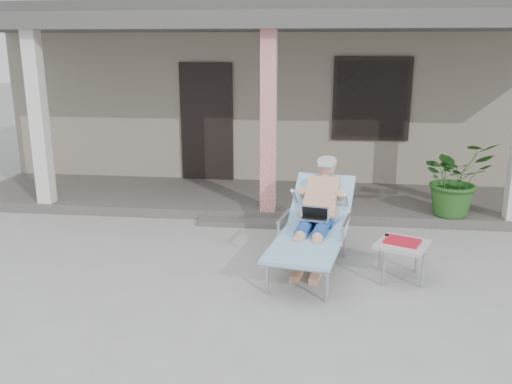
# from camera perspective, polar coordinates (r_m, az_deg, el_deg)

# --- Properties ---
(ground) EXTENTS (60.00, 60.00, 0.00)m
(ground) POSITION_cam_1_polar(r_m,az_deg,el_deg) (6.20, -0.78, -9.07)
(ground) COLOR #9E9E99
(ground) RESTS_ON ground
(house) EXTENTS (10.40, 5.40, 3.30)m
(house) POSITION_cam_1_polar(r_m,az_deg,el_deg) (12.15, 3.41, 11.04)
(house) COLOR gray
(house) RESTS_ON ground
(porch_deck) EXTENTS (10.00, 2.00, 0.15)m
(porch_deck) POSITION_cam_1_polar(r_m,az_deg,el_deg) (8.98, 1.80, -0.78)
(porch_deck) COLOR #605B56
(porch_deck) RESTS_ON ground
(porch_overhang) EXTENTS (10.00, 2.30, 2.85)m
(porch_overhang) POSITION_cam_1_polar(r_m,az_deg,el_deg) (8.58, 1.92, 16.82)
(porch_overhang) COLOR silver
(porch_overhang) RESTS_ON porch_deck
(porch_step) EXTENTS (2.00, 0.30, 0.07)m
(porch_step) POSITION_cam_1_polar(r_m,az_deg,el_deg) (7.89, 1.04, -3.32)
(porch_step) COLOR #605B56
(porch_step) RESTS_ON ground
(lounger) EXTENTS (1.05, 2.01, 1.27)m
(lounger) POSITION_cam_1_polar(r_m,az_deg,el_deg) (6.36, 6.31, -1.00)
(lounger) COLOR #B7B7BC
(lounger) RESTS_ON ground
(side_table) EXTENTS (0.68, 0.68, 0.47)m
(side_table) POSITION_cam_1_polar(r_m,az_deg,el_deg) (6.25, 15.12, -5.53)
(side_table) COLOR #B5B6B0
(side_table) RESTS_ON ground
(potted_palm) EXTENTS (1.23, 1.16, 1.10)m
(potted_palm) POSITION_cam_1_polar(r_m,az_deg,el_deg) (8.29, 20.24, 1.38)
(potted_palm) COLOR #26591E
(potted_palm) RESTS_ON porch_deck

